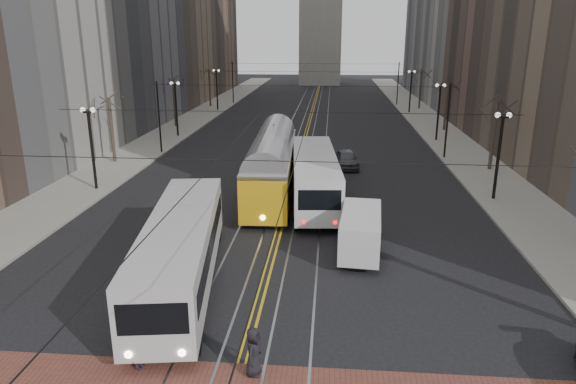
% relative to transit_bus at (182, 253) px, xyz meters
% --- Properties ---
extents(ground, '(260.00, 260.00, 0.00)m').
position_rel_transit_bus_xyz_m(ground, '(3.50, -4.33, -1.58)').
color(ground, black).
rests_on(ground, ground).
extents(sidewalk_left, '(5.00, 140.00, 0.15)m').
position_rel_transit_bus_xyz_m(sidewalk_left, '(-11.50, 40.67, -1.50)').
color(sidewalk_left, gray).
rests_on(sidewalk_left, ground).
extents(sidewalk_right, '(5.00, 140.00, 0.15)m').
position_rel_transit_bus_xyz_m(sidewalk_right, '(18.50, 40.67, -1.50)').
color(sidewalk_right, gray).
rests_on(sidewalk_right, ground).
extents(streetcar_rails, '(4.80, 130.00, 0.02)m').
position_rel_transit_bus_xyz_m(streetcar_rails, '(3.50, 40.67, -1.57)').
color(streetcar_rails, gray).
rests_on(streetcar_rails, ground).
extents(centre_lines, '(0.42, 130.00, 0.01)m').
position_rel_transit_bus_xyz_m(centre_lines, '(3.50, 40.67, -1.57)').
color(centre_lines, gold).
rests_on(centre_lines, ground).
extents(lamp_posts, '(27.60, 57.20, 5.60)m').
position_rel_transit_bus_xyz_m(lamp_posts, '(3.50, 24.42, 1.22)').
color(lamp_posts, black).
rests_on(lamp_posts, ground).
extents(street_trees, '(31.68, 53.28, 5.60)m').
position_rel_transit_bus_xyz_m(street_trees, '(3.50, 30.92, 1.22)').
color(street_trees, '#382D23').
rests_on(street_trees, ground).
extents(trolley_wires, '(25.96, 120.00, 6.60)m').
position_rel_transit_bus_xyz_m(trolley_wires, '(3.50, 30.50, 2.20)').
color(trolley_wires, black).
rests_on(trolley_wires, ground).
extents(transit_bus, '(4.40, 12.85, 3.15)m').
position_rel_transit_bus_xyz_m(transit_bus, '(0.00, 0.00, 0.00)').
color(transit_bus, '#BCBCBC').
rests_on(transit_bus, ground).
extents(streetcar, '(3.35, 14.81, 3.47)m').
position_rel_transit_bus_xyz_m(streetcar, '(2.34, 13.92, 0.16)').
color(streetcar, gold).
rests_on(streetcar, ground).
extents(rear_bus, '(3.66, 12.54, 3.23)m').
position_rel_transit_bus_xyz_m(rear_bus, '(5.30, 12.26, 0.04)').
color(rear_bus, silver).
rests_on(rear_bus, ground).
extents(cargo_van, '(2.32, 5.09, 2.19)m').
position_rel_transit_bus_xyz_m(cargo_van, '(7.90, 4.08, -0.48)').
color(cargo_van, silver).
rests_on(cargo_van, ground).
extents(sedan_grey, '(2.18, 4.41, 1.45)m').
position_rel_transit_bus_xyz_m(sedan_grey, '(7.64, 21.84, -0.85)').
color(sedan_grey, '#47484F').
rests_on(sedan_grey, ground).
extents(pedestrian_a, '(0.66, 0.90, 1.67)m').
position_rel_transit_bus_xyz_m(pedestrian_a, '(4.00, -5.83, -0.73)').
color(pedestrian_a, black).
rests_on(pedestrian_a, crosswalk_band).
extents(pedestrian_d, '(0.70, 1.09, 1.60)m').
position_rel_transit_bus_xyz_m(pedestrian_d, '(0.19, -5.83, -0.76)').
color(pedestrian_d, black).
rests_on(pedestrian_d, crosswalk_band).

